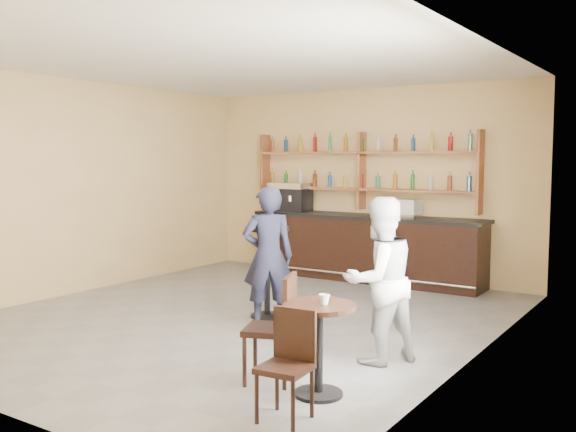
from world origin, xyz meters
The scene contains 22 objects.
floor centered at (0.00, 0.00, 0.00)m, with size 7.00×7.00×0.00m, color slate.
ceiling centered at (0.00, 0.00, 3.20)m, with size 7.00×7.00×0.00m, color white.
wall_back centered at (0.00, 3.50, 1.60)m, with size 7.00×7.00×0.00m, color tan.
wall_left centered at (-3.00, 0.00, 1.60)m, with size 7.00×7.00×0.00m, color tan.
wall_right centered at (3.00, 0.00, 1.60)m, with size 7.00×7.00×0.00m, color tan.
window_pane centered at (2.99, -1.20, 1.70)m, with size 2.00×2.00×0.00m, color white.
window_frame centered at (2.99, -1.20, 1.70)m, with size 0.04×1.70×2.10m, color black, non-canonical shape.
shelf_unit centered at (0.00, 3.37, 1.81)m, with size 4.00×0.26×1.40m, color brown, non-canonical shape.
liquor_bottles centered at (0.00, 3.37, 1.98)m, with size 3.68×0.10×1.00m, color #8C5919, non-canonical shape.
bar_counter centered at (0.20, 3.15, 0.54)m, with size 4.02×0.78×1.09m, color black, non-canonical shape.
espresso_machine centered at (-1.30, 3.15, 1.34)m, with size 0.70×0.45×0.50m, color black, non-canonical shape.
pastry_case centered at (0.88, 3.15, 1.23)m, with size 0.47×0.38×0.28m, color silver, non-canonical shape.
pedestal_table centered at (0.27, 0.21, 0.58)m, with size 0.56×0.56×1.16m, color black, non-canonical shape.
napkin centered at (0.27, 0.21, 1.16)m, with size 0.18×0.18×0.00m, color white.
donut centered at (0.28, 0.20, 1.19)m, with size 0.13×0.13×0.04m, color #C57E48.
cup_pedestal centered at (0.41, 0.31, 1.21)m, with size 0.12×0.12×0.09m, color white.
man_main centered at (0.52, -0.12, 0.85)m, with size 0.62×0.41×1.70m, color black.
cafe_table centered at (2.21, -1.78, 0.40)m, with size 0.63×0.63×0.80m, color black, non-canonical shape.
cup_cafe centered at (2.26, -1.78, 0.84)m, with size 0.10×0.10×0.09m, color white.
chair_west centered at (1.66, -1.73, 0.49)m, with size 0.43×0.43×0.99m, color black, non-canonical shape.
chair_south centered at (2.26, -2.38, 0.43)m, with size 0.37×0.37×0.85m, color black, non-canonical shape.
patron_second centered at (2.24, -0.65, 0.82)m, with size 0.80×0.62×1.65m, color #AFB0B4.
Camera 1 is at (4.92, -6.38, 2.03)m, focal length 40.00 mm.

